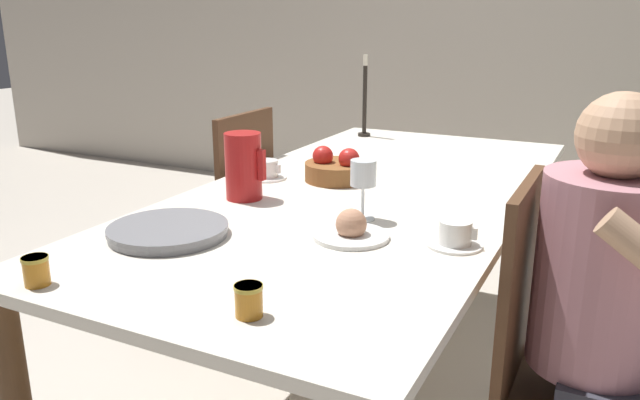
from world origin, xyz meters
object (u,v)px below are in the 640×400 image
(chair_opposite, at_px, (224,222))
(teacup_near_person, at_px, (455,235))
(bread_plate, at_px, (351,230))
(wine_glass_water, at_px, (363,176))
(serving_tray, at_px, (168,231))
(fruit_bowl, at_px, (337,169))
(person_seated, at_px, (615,305))
(jam_jar_red, at_px, (36,269))
(candlestick_tall, at_px, (365,104))
(chair_person_side, at_px, (561,375))
(teacup_across, at_px, (267,171))
(red_pitcher, at_px, (243,166))
(jam_jar_amber, at_px, (249,299))

(chair_opposite, xyz_separation_m, teacup_near_person, (1.11, -0.56, 0.30))
(chair_opposite, height_order, bread_plate, chair_opposite)
(wine_glass_water, relative_size, teacup_near_person, 1.23)
(chair_opposite, relative_size, serving_tray, 3.06)
(chair_opposite, xyz_separation_m, fruit_bowl, (0.56, -0.10, 0.31))
(serving_tray, bearing_deg, teacup_near_person, 21.02)
(person_seated, distance_m, bread_plate, 0.64)
(person_seated, height_order, jam_jar_red, person_seated)
(serving_tray, distance_m, candlestick_tall, 1.56)
(chair_person_side, height_order, candlestick_tall, candlestick_tall)
(person_seated, relative_size, fruit_bowl, 5.14)
(teacup_across, distance_m, jam_jar_red, 1.01)
(teacup_near_person, distance_m, bread_plate, 0.26)
(wine_glass_water, xyz_separation_m, teacup_near_person, (0.29, -0.09, -0.10))
(candlestick_tall, bearing_deg, chair_person_side, -51.04)
(teacup_across, relative_size, bread_plate, 0.71)
(fruit_bowl, bearing_deg, person_seated, -27.11)
(person_seated, distance_m, teacup_near_person, 0.39)
(teacup_across, relative_size, serving_tray, 0.45)
(red_pitcher, distance_m, bread_plate, 0.50)
(bread_plate, bearing_deg, teacup_near_person, 14.00)
(bread_plate, distance_m, candlestick_tall, 1.46)
(chair_opposite, height_order, teacup_across, chair_opposite)
(chair_person_side, xyz_separation_m, serving_tray, (-0.98, -0.23, 0.28))
(jam_jar_amber, bearing_deg, teacup_near_person, 65.45)
(jam_jar_amber, bearing_deg, jam_jar_red, -170.52)
(chair_opposite, distance_m, jam_jar_amber, 1.43)
(teacup_across, bearing_deg, jam_jar_amber, -60.50)
(red_pitcher, xyz_separation_m, jam_jar_red, (-0.03, -0.76, -0.07))
(person_seated, height_order, jam_jar_amber, person_seated)
(wine_glass_water, bearing_deg, teacup_across, 150.18)
(person_seated, distance_m, candlestick_tall, 1.76)
(teacup_near_person, xyz_separation_m, bread_plate, (-0.26, -0.06, -0.01))
(teacup_near_person, distance_m, candlestick_tall, 1.51)
(fruit_bowl, bearing_deg, teacup_near_person, -40.16)
(chair_person_side, bearing_deg, teacup_across, -111.12)
(chair_person_side, relative_size, jam_jar_amber, 14.87)
(bread_plate, bearing_deg, serving_tray, -155.13)
(person_seated, height_order, teacup_across, person_seated)
(red_pitcher, bearing_deg, chair_person_side, -9.22)
(serving_tray, bearing_deg, fruit_bowl, 78.29)
(wine_glass_water, bearing_deg, red_pitcher, 175.87)
(serving_tray, xyz_separation_m, fruit_bowl, (0.15, 0.72, 0.03))
(chair_opposite, height_order, teacup_near_person, chair_opposite)
(chair_opposite, bearing_deg, teacup_near_person, -116.69)
(jam_jar_red, bearing_deg, teacup_across, 92.15)
(chair_opposite, distance_m, person_seated, 1.60)
(jam_jar_red, distance_m, candlestick_tall, 1.93)
(red_pitcher, xyz_separation_m, teacup_across, (-0.07, 0.25, -0.08))
(jam_jar_amber, relative_size, fruit_bowl, 0.28)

